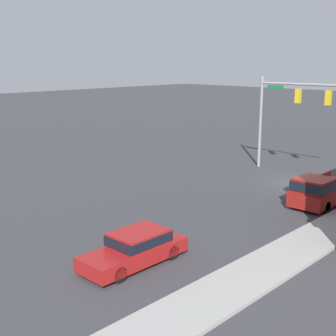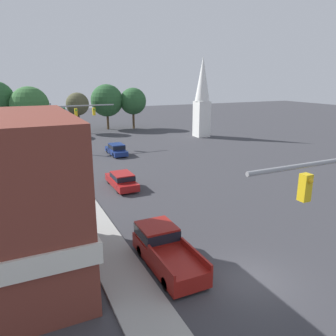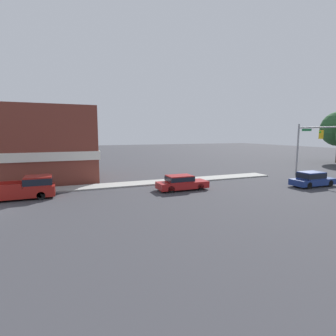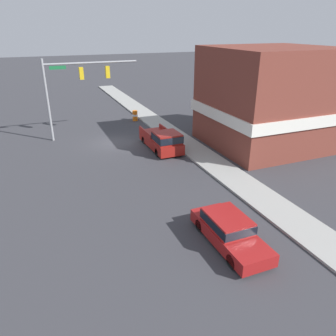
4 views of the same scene
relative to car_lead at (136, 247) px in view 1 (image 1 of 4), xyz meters
name	(u,v)px [view 1 (image 1 of 4)]	position (x,y,z in m)	size (l,w,h in m)	color
ground_plane	(298,184)	(1.44, -16.62, -0.74)	(200.00, 200.00, 0.00)	#38383D
near_signal_assembly	(291,103)	(4.00, -19.52, 4.53)	(8.36, 0.49, 7.21)	gray
car_lead	(136,247)	(0.00, 0.00, 0.00)	(1.83, 4.84, 1.41)	black
pickup_truck_parked	(321,190)	(-1.83, -13.26, 0.16)	(2.06, 5.48, 1.81)	black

